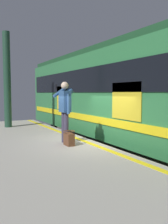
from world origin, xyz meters
The scene contains 9 objects.
ground_plane centered at (0.00, 0.00, 0.00)m, with size 24.28×24.28×0.00m, color #4C4742.
platform centered at (0.00, 2.35, 0.56)m, with size 13.16×4.69×1.12m, color #9E998E.
safety_line centered at (0.00, 0.30, 1.12)m, with size 12.90×0.16×0.01m, color yellow.
track_rail_near centered at (0.00, -1.37, 0.08)m, with size 17.11×0.08×0.16m, color slate.
track_rail_far centered at (0.00, -2.81, 0.08)m, with size 17.11×0.08×0.16m, color slate.
train_carriage centered at (1.53, -2.09, 2.62)m, with size 13.33×2.97×4.17m.
passenger centered at (0.14, 0.89, 2.19)m, with size 0.57×0.55×1.81m.
handbag centered at (-0.26, 0.95, 1.31)m, with size 0.36×0.33×0.41m.
station_column centered at (4.32, 1.77, 3.15)m, with size 0.31×0.31×4.06m, color #1E3F2D.
Camera 1 is at (-6.35, 3.72, 2.60)m, focal length 38.50 mm.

